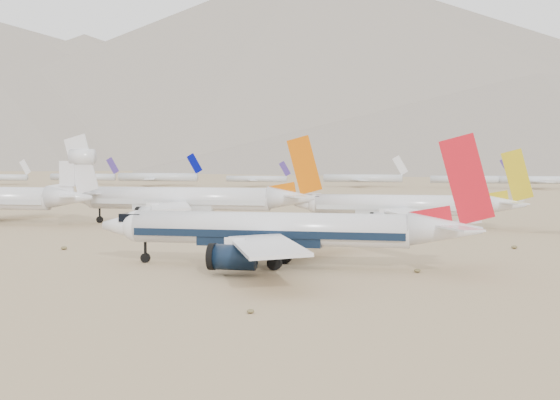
# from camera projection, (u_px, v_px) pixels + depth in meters

# --- Properties ---
(ground) EXTENTS (7000.00, 7000.00, 0.00)m
(ground) POSITION_uv_depth(u_px,v_px,m) (225.00, 268.00, 100.43)
(ground) COLOR #937955
(ground) RESTS_ON ground
(main_airliner) EXTENTS (49.18, 48.04, 17.36)m
(main_airliner) POSITION_uv_depth(u_px,v_px,m) (285.00, 231.00, 101.57)
(main_airliner) COLOR white
(main_airliner) RESTS_ON ground
(row2_gold_tail) EXTENTS (45.61, 44.60, 16.24)m
(row2_gold_tail) POSITION_uv_depth(u_px,v_px,m) (408.00, 206.00, 159.07)
(row2_gold_tail) COLOR white
(row2_gold_tail) RESTS_ON ground
(row2_orange_tail) EXTENTS (53.57, 52.41, 19.11)m
(row2_orange_tail) POSITION_uv_depth(u_px,v_px,m) (190.00, 200.00, 167.55)
(row2_orange_tail) COLOR white
(row2_orange_tail) RESTS_ON ground
(distant_storage_row) EXTENTS (551.95, 53.25, 14.98)m
(distant_storage_row) POSITION_uv_depth(u_px,v_px,m) (437.00, 179.00, 381.87)
(distant_storage_row) COLOR silver
(distant_storage_row) RESTS_ON ground
(mountain_range) EXTENTS (7354.00, 3024.00, 470.00)m
(mountain_range) POSITION_uv_depth(u_px,v_px,m) (475.00, 78.00, 1681.38)
(mountain_range) COLOR slate
(mountain_range) RESTS_ON ground
(desert_scrub) EXTENTS (261.14, 121.67, 0.63)m
(desert_scrub) POSITION_uv_depth(u_px,v_px,m) (157.00, 310.00, 71.46)
(desert_scrub) COLOR brown
(desert_scrub) RESTS_ON ground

